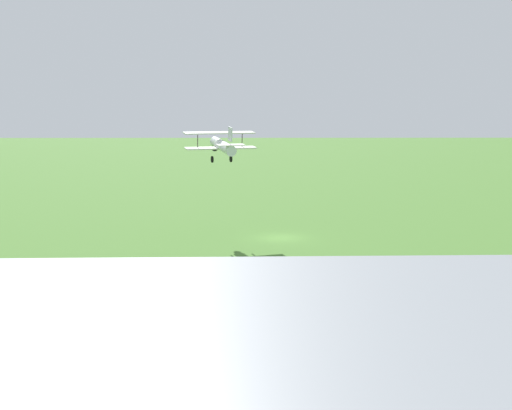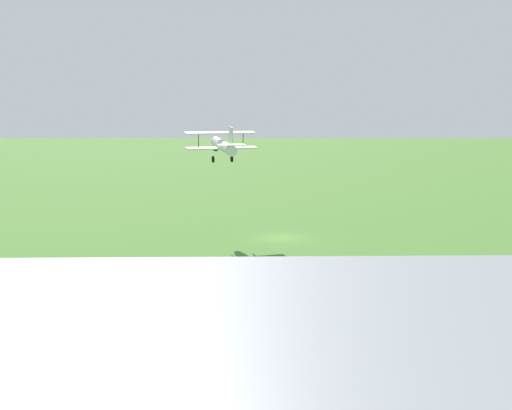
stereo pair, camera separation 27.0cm
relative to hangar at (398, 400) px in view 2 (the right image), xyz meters
name	(u,v)px [view 2 (the right image)]	position (x,y,z in m)	size (l,w,h in m)	color
ground_plane	(281,238)	(2.06, -41.69, -3.11)	(400.00, 400.00, 0.00)	#47752D
hangar	(398,400)	(0.00, 0.00, 0.00)	(36.90, 16.06, 6.21)	#B7BCC6
biplane	(223,145)	(7.76, -42.81, 5.93)	(7.29, 7.08, 3.59)	silver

